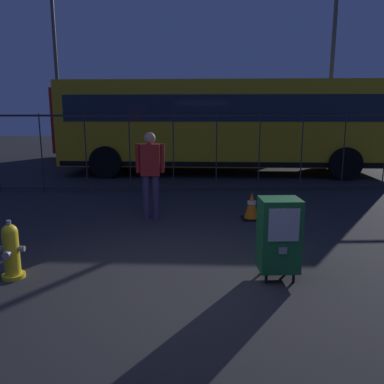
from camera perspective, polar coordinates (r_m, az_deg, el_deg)
ground_plane at (r=4.82m, az=-3.07°, el=-13.51°), size 60.00×60.00×0.00m
fire_hydrant at (r=5.39m, az=-24.84°, el=-7.82°), size 0.33×0.32×0.75m
newspaper_box_primary at (r=4.93m, az=12.54°, el=-6.07°), size 0.48×0.42×1.02m
pedestrian at (r=7.50m, az=-6.09°, el=3.14°), size 0.55×0.22×1.67m
traffic_cone at (r=7.63m, az=8.68°, el=-2.04°), size 0.36×0.36×0.53m
fence_barrier at (r=10.21m, az=-2.74°, el=5.84°), size 18.03×0.04×2.00m
bus_near at (r=13.25m, az=4.56°, el=10.13°), size 10.68×3.51×3.00m
bus_far at (r=17.93m, az=-2.14°, el=10.54°), size 10.64×3.30×3.00m
street_light_near_left at (r=17.05m, az=-19.39°, el=19.81°), size 0.32×0.32×8.16m
street_light_near_right at (r=14.98m, az=19.91°, el=19.47°), size 0.32×0.32×7.39m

